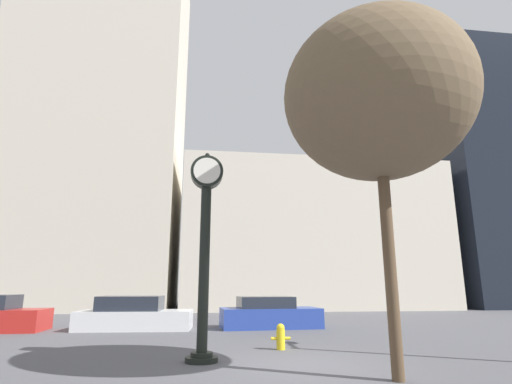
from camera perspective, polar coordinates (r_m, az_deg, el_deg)
The scene contains 9 objects.
ground_plane at distance 9.70m, azimuth 6.62°, elevation -23.45°, with size 200.00×200.00×0.00m, color #515156.
building_tall_tower at distance 37.30m, azimuth -20.72°, elevation 10.42°, with size 12.85×12.00×32.31m.
building_storefront_row at distance 34.58m, azimuth 7.02°, elevation -6.75°, with size 20.27×12.00×11.15m.
building_glass_modern at distance 42.97m, azimuth 29.03°, elevation 1.59°, with size 10.64×12.00×22.98m.
street_clock at distance 10.07m, azimuth -7.29°, elevation -6.42°, with size 0.83×0.77×5.12m.
car_white at distance 17.68m, azimuth -17.00°, elevation -16.51°, with size 4.59×2.17×1.32m.
car_blue at distance 17.69m, azimuth 1.88°, elevation -17.07°, with size 4.24×2.14×1.28m.
fire_hydrant_near at distance 11.87m, azimuth 3.54°, elevation -19.89°, with size 0.55×0.24×0.69m.
bare_tree at distance 9.35m, azimuth 16.93°, elevation 12.76°, with size 4.08×4.08×7.59m.
Camera 1 is at (-2.25, -9.28, 1.74)m, focal length 28.00 mm.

